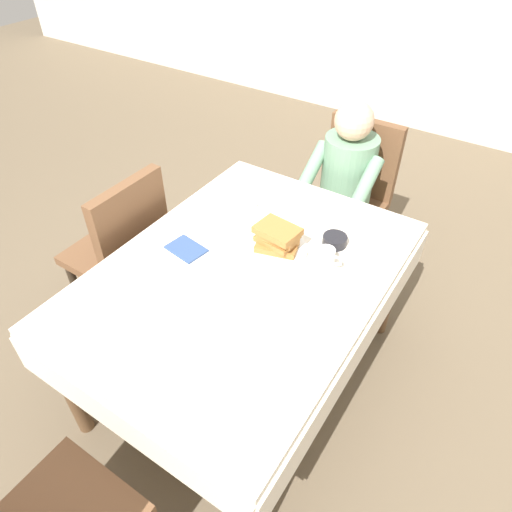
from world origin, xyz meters
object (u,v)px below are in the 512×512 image
chair_left_side (124,245)px  spoon_near_edge (234,297)px  diner_person (345,179)px  knife_right_of_plate (312,269)px  chair_diner (353,188)px  cup_coffee (326,258)px  plate_breakfast (276,249)px  syrup_pitcher (252,204)px  dining_table_main (245,285)px  bowl_butter (335,240)px  breakfast_stack (277,237)px  fork_left_of_plate (238,238)px

chair_left_side → spoon_near_edge: bearing=-100.8°
diner_person → spoon_near_edge: 1.17m
knife_right_of_plate → chair_diner: bearing=8.7°
cup_coffee → knife_right_of_plate: 0.08m
plate_breakfast → syrup_pitcher: 0.33m
dining_table_main → cup_coffee: cup_coffee is taller
bowl_butter → dining_table_main: bearing=-123.6°
dining_table_main → knife_right_of_plate: size_ratio=7.62×
chair_diner → syrup_pitcher: bearing=74.6°
plate_breakfast → bowl_butter: 0.27m
dining_table_main → chair_left_side: size_ratio=1.64×
dining_table_main → breakfast_stack: (0.05, 0.19, 0.16)m
spoon_near_edge → syrup_pitcher: bearing=121.8°
diner_person → plate_breakfast: (0.04, -0.83, 0.08)m
diner_person → fork_left_of_plate: diner_person is taller
chair_diner → knife_right_of_plate: (0.23, -1.01, 0.21)m
dining_table_main → chair_left_side: bearing=180.0°
dining_table_main → chair_left_side: (-0.77, 0.00, -0.12)m
chair_diner → fork_left_of_plate: size_ratio=5.17×
chair_left_side → plate_breakfast: size_ratio=3.32×
cup_coffee → knife_right_of_plate: bearing=-124.1°
dining_table_main → plate_breakfast: 0.21m
chair_left_side → plate_breakfast: bearing=-77.4°
diner_person → breakfast_stack: size_ratio=5.48×
cup_coffee → syrup_pitcher: 0.51m
spoon_near_edge → bowl_butter: bearing=75.6°
syrup_pitcher → spoon_near_edge: 0.60m
chair_diner → breakfast_stack: (0.04, -0.98, 0.28)m
chair_diner → chair_left_side: same height
bowl_butter → spoon_near_edge: bowl_butter is taller
chair_diner → spoon_near_edge: (0.05, -1.33, 0.21)m
cup_coffee → spoon_near_edge: cup_coffee is taller
breakfast_stack → spoon_near_edge: breakfast_stack is taller
cup_coffee → breakfast_stack: bearing=-172.2°
chair_left_side → knife_right_of_plate: chair_left_side is taller
bowl_butter → plate_breakfast: bearing=-137.1°
cup_coffee → plate_breakfast: bearing=-171.3°
dining_table_main → breakfast_stack: size_ratio=7.45×
plate_breakfast → diner_person: bearing=92.8°
chair_diner → cup_coffee: size_ratio=8.23×
diner_person → dining_table_main: bearing=89.8°
dining_table_main → cup_coffee: (0.27, 0.22, 0.13)m
breakfast_stack → plate_breakfast: bearing=-120.2°
chair_left_side → cup_coffee: 1.09m
diner_person → plate_breakfast: diner_person is taller
plate_breakfast → syrup_pitcher: (-0.26, 0.20, 0.03)m
fork_left_of_plate → knife_right_of_plate: (0.38, 0.00, 0.00)m
chair_left_side → fork_left_of_plate: (0.63, 0.16, 0.21)m
dining_table_main → diner_person: 1.01m
chair_left_side → spoon_near_edge: size_ratio=6.20×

